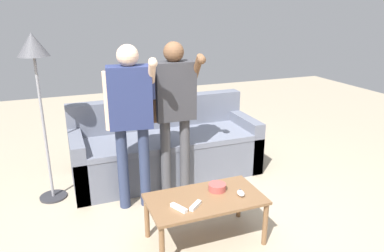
# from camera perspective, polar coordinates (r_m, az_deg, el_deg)

# --- Properties ---
(ground_plane) EXTENTS (12.00, 12.00, 0.00)m
(ground_plane) POSITION_cam_1_polar(r_m,az_deg,el_deg) (3.36, 3.61, -16.94)
(ground_plane) COLOR tan
(couch) EXTENTS (2.18, 0.83, 0.90)m
(couch) POSITION_cam_1_polar(r_m,az_deg,el_deg) (4.32, -4.19, -3.67)
(couch) COLOR slate
(couch) RESTS_ON ground
(coffee_table) EXTENTS (0.98, 0.53, 0.42)m
(coffee_table) POSITION_cam_1_polar(r_m,az_deg,el_deg) (3.09, 2.13, -12.21)
(coffee_table) COLOR brown
(coffee_table) RESTS_ON ground
(snack_bowl) EXTENTS (0.15, 0.15, 0.06)m
(snack_bowl) POSITION_cam_1_polar(r_m,az_deg,el_deg) (3.17, 4.04, -9.69)
(snack_bowl) COLOR #B24C47
(snack_bowl) RESTS_ON coffee_table
(game_remote_nunchuk) EXTENTS (0.06, 0.09, 0.05)m
(game_remote_nunchuk) POSITION_cam_1_polar(r_m,az_deg,el_deg) (3.11, 7.78, -10.56)
(game_remote_nunchuk) COLOR white
(game_remote_nunchuk) RESTS_ON coffee_table
(floor_lamp) EXTENTS (0.29, 0.29, 1.72)m
(floor_lamp) POSITION_cam_1_polar(r_m,az_deg,el_deg) (3.74, -23.78, 9.36)
(floor_lamp) COLOR #2D2D33
(floor_lamp) RESTS_ON ground
(player_left) EXTENTS (0.48, 0.42, 1.63)m
(player_left) POSITION_cam_1_polar(r_m,az_deg,el_deg) (3.42, -9.76, 2.59)
(player_left) COLOR #2D3856
(player_left) RESTS_ON ground
(player_center) EXTENTS (0.48, 0.38, 1.63)m
(player_center) POSITION_cam_1_polar(r_m,az_deg,el_deg) (3.62, -2.79, 3.76)
(player_center) COLOR #47474C
(player_center) RESTS_ON ground
(game_remote_wand_near) EXTENTS (0.10, 0.16, 0.03)m
(game_remote_wand_near) POSITION_cam_1_polar(r_m,az_deg,el_deg) (2.90, -2.12, -12.92)
(game_remote_wand_near) COLOR white
(game_remote_wand_near) RESTS_ON coffee_table
(game_remote_wand_far) EXTENTS (0.13, 0.12, 0.03)m
(game_remote_wand_far) POSITION_cam_1_polar(r_m,az_deg,el_deg) (2.93, 0.56, -12.56)
(game_remote_wand_far) COLOR white
(game_remote_wand_far) RESTS_ON coffee_table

